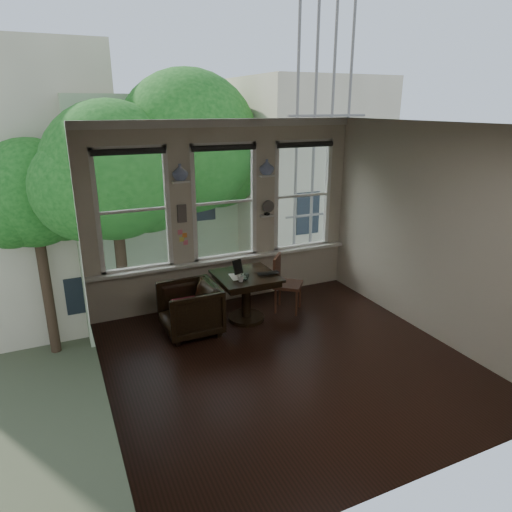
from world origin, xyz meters
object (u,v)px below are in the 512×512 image
side_chair_right (288,284)px  mug (241,279)px  laptop (269,275)px  armchair_left (190,309)px  table (246,297)px

side_chair_right → mug: size_ratio=9.52×
laptop → mug: bearing=-166.6°
armchair_left → mug: bearing=75.6°
armchair_left → laptop: size_ratio=2.43×
armchair_left → side_chair_right: 1.67m
armchair_left → laptop: (1.22, -0.12, 0.39)m
side_chair_right → mug: side_chair_right is taller
laptop → mug: (-0.49, -0.05, 0.03)m
side_chair_right → laptop: 0.58m
laptop → table: bearing=157.7°
side_chair_right → laptop: (-0.44, -0.21, 0.30)m
side_chair_right → mug: 1.02m
armchair_left → side_chair_right: (1.67, 0.08, 0.09)m
laptop → mug: size_ratio=3.50×
laptop → armchair_left: bearing=-178.5°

